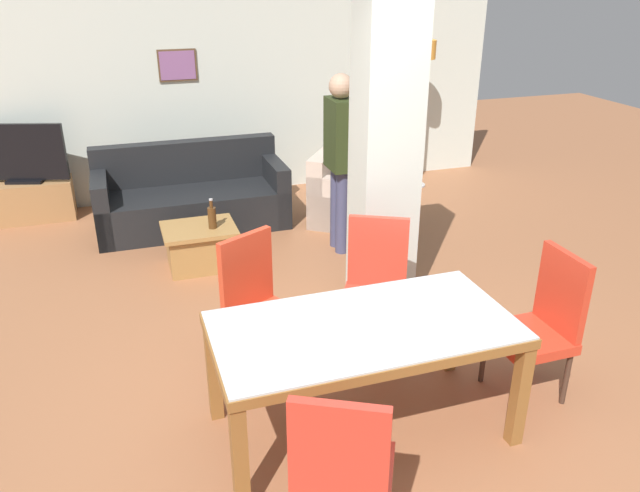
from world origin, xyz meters
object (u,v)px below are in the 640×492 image
Objects in this scene: dining_chair_head_right at (542,321)px; standing_person at (340,152)px; coffee_table at (200,246)px; tv_screen at (21,154)px; dining_table at (363,346)px; tv_stand at (30,201)px; dining_chair_far_left at (259,302)px; floor_lamp at (422,65)px; dining_chair_near_left at (342,470)px; sofa at (192,199)px; armchair at (351,196)px; bottle at (212,217)px; dining_chair_far_right at (376,283)px.

dining_chair_head_right is 2.69m from standing_person.
coffee_table is 2.52m from tv_screen.
dining_table is 2.76m from standing_person.
dining_chair_far_left is at bearing -63.72° from tv_stand.
dining_table is 5.00m from tv_screen.
dining_chair_head_right is at bearing -54.97° from coffee_table.
dining_chair_near_left is at bearing -119.89° from floor_lamp.
dining_chair_head_right is 4.14m from sofa.
bottle is at bearing -30.23° from armchair.
tv_stand is at bearing 176.57° from floor_lamp.
armchair is at bearing 21.07° from coffee_table.
standing_person is at bearing 165.32° from tv_screen.
tv_screen reaches higher than coffee_table.
standing_person is (0.37, 1.77, 0.48)m from dining_chair_far_right.
dining_chair_near_left reaches higher than tv_stand.
dining_table is 2.61m from bottle.
sofa is 1.92m from tv_screen.
dining_chair_near_left is 1.87m from dining_chair_far_right.
tv_screen reaches higher than dining_chair_far_right.
tv_stand is at bearing 131.82° from coffee_table.
dining_chair_far_left is (-1.69, 0.82, 0.00)m from dining_chair_head_right.
dining_chair_head_right is 5.67m from tv_screen.
standing_person is (-0.45, 2.61, 0.48)m from dining_chair_head_right.
tv_stand reaches higher than coffee_table.
tv_screen is at bearing 37.98° from dining_chair_head_right.
floor_lamp is 2.33m from standing_person.
tv_screen reaches higher than dining_table.
dining_chair_near_left is at bearing -87.39° from coffee_table.
dining_table is 1.76× the size of dining_chair_head_right.
dining_chair_far_right is at bearing -120.89° from floor_lamp.
dining_table is 6.13× the size of bottle.
bottle is (0.12, -0.06, 0.31)m from coffee_table.
floor_lamp is (2.88, 3.36, 1.01)m from dining_chair_far_left.
dining_chair_near_left is at bearing 125.55° from tv_screen.
bottle is at bearing 118.61° from dining_chair_near_left.
dining_chair_near_left is at bearing 91.04° from sofa.
bottle is 2.61m from tv_stand.
dining_chair_near_left is at bearing -89.43° from bottle.
floor_lamp is (4.68, -0.28, 0.77)m from tv_screen.
coffee_table is at bearing -33.41° from armchair.
dining_chair_far_left is 0.50× the size of sofa.
dining_chair_near_left reaches higher than armchair.
dining_chair_head_right is 1.06× the size of tv_screen.
dining_chair_head_right is 3.09m from bottle.
armchair is at bearing 166.93° from sofa.
dining_table is at bearing 97.94° from sofa.
floor_lamp is at bearing -3.43° from tv_stand.
dining_chair_head_right is 0.81× the size of armchair.
armchair is 1.82× the size of coffee_table.
dining_table is at bearing 15.52° from armchair.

